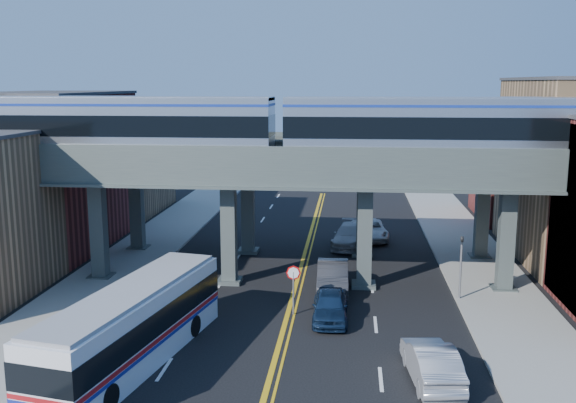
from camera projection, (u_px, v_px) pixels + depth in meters
name	position (u px, v px, depth m)	size (l,w,h in m)	color
ground	(281.00, 337.00, 30.33)	(120.00, 120.00, 0.00)	black
sidewalk_west	(121.00, 268.00, 41.22)	(5.00, 70.00, 0.16)	gray
sidewalk_east	(487.00, 279.00, 38.98)	(5.00, 70.00, 0.16)	gray
building_west_b	(53.00, 171.00, 46.78)	(8.00, 14.00, 11.00)	maroon
building_west_c	(118.00, 168.00, 59.77)	(8.00, 10.00, 8.00)	#9E7A52
building_east_c	(527.00, 168.00, 56.08)	(8.00, 10.00, 9.00)	maroon
elevated_viaduct_near	(296.00, 177.00, 36.97)	(52.00, 3.60, 7.40)	#404A49
elevated_viaduct_far	(305.00, 162.00, 43.82)	(52.00, 3.60, 7.40)	#404A49
transit_train	(432.00, 127.00, 35.70)	(50.82, 3.19, 3.72)	black
stop_sign	(293.00, 282.00, 32.91)	(0.76, 0.09, 2.63)	slate
traffic_signal	(461.00, 261.00, 34.88)	(0.15, 0.18, 4.10)	slate
transit_bus	(132.00, 327.00, 27.26)	(4.98, 12.48, 3.14)	white
car_lane_a	(330.00, 306.00, 32.33)	(1.75, 4.36, 1.49)	#11233F
car_lane_b	(333.00, 277.00, 36.94)	(1.76, 5.04, 1.66)	#2D2C2F
car_lane_c	(370.00, 230.00, 49.22)	(2.42, 5.24, 1.46)	silver
car_lane_d	(350.00, 236.00, 46.96)	(2.26, 5.55, 1.61)	#A1A1A5
car_parked_curb	(431.00, 362.00, 25.71)	(1.69, 4.84, 1.60)	#9A9B9F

